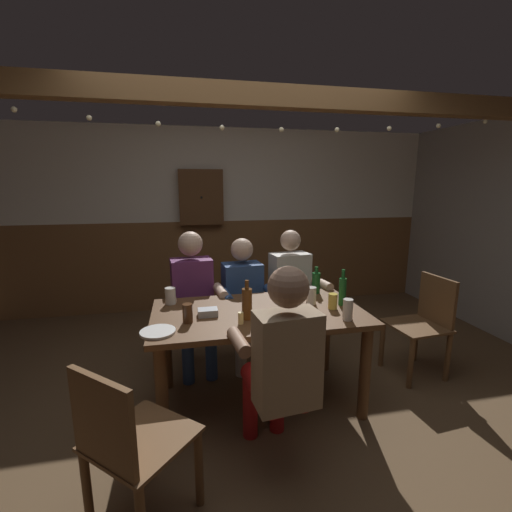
{
  "coord_description": "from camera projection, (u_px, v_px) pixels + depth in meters",
  "views": [
    {
      "loc": [
        -0.52,
        -2.24,
        1.67
      ],
      "look_at": [
        0.0,
        0.27,
        1.14
      ],
      "focal_mm": 24.58,
      "sensor_mm": 36.0,
      "label": 1
    }
  ],
  "objects": [
    {
      "name": "condiment_caddy",
      "position": [
        208.0,
        312.0,
        2.5
      ],
      "size": [
        0.14,
        0.1,
        0.05
      ],
      "primitive_type": "cube",
      "color": "#B2B7BC",
      "rests_on": "dining_table"
    },
    {
      "name": "back_wall_upper",
      "position": [
        221.0,
        175.0,
        4.62
      ],
      "size": [
        5.69,
        0.12,
        1.2
      ],
      "primitive_type": "cube",
      "color": "silver"
    },
    {
      "name": "dining_table",
      "position": [
        259.0,
        325.0,
        2.63
      ],
      "size": [
        1.56,
        0.86,
        0.75
      ],
      "color": "brown",
      "rests_on": "ground_plane"
    },
    {
      "name": "person_1",
      "position": [
        244.0,
        295.0,
        3.26
      ],
      "size": [
        0.52,
        0.56,
        1.18
      ],
      "rotation": [
        0.0,
        0.0,
        3.23
      ],
      "color": "#2D4C84",
      "rests_on": "ground_plane"
    },
    {
      "name": "pint_glass_4",
      "position": [
        289.0,
        306.0,
        2.53
      ],
      "size": [
        0.07,
        0.07,
        0.12
      ],
      "primitive_type": "cylinder",
      "color": "white",
      "rests_on": "dining_table"
    },
    {
      "name": "bottle_1",
      "position": [
        343.0,
        290.0,
        2.71
      ],
      "size": [
        0.06,
        0.06,
        0.28
      ],
      "color": "#195923",
      "rests_on": "dining_table"
    },
    {
      "name": "string_lights",
      "position": [
        252.0,
        122.0,
        2.55
      ],
      "size": [
        4.02,
        0.04,
        0.15
      ],
      "color": "#F9EAB2"
    },
    {
      "name": "pint_glass_0",
      "position": [
        271.0,
        320.0,
        2.27
      ],
      "size": [
        0.07,
        0.07,
        0.11
      ],
      "primitive_type": "cylinder",
      "color": "gold",
      "rests_on": "dining_table"
    },
    {
      "name": "person_0",
      "position": [
        193.0,
        294.0,
        3.15
      ],
      "size": [
        0.53,
        0.56,
        1.26
      ],
      "rotation": [
        0.0,
        0.0,
        3.25
      ],
      "color": "#6B2D66",
      "rests_on": "ground_plane"
    },
    {
      "name": "person_3",
      "position": [
        281.0,
        360.0,
        1.99
      ],
      "size": [
        0.52,
        0.55,
        1.25
      ],
      "rotation": [
        0.0,
        0.0,
        0.11
      ],
      "color": "#997F60",
      "rests_on": "ground_plane"
    },
    {
      "name": "ground_plane",
      "position": [
        263.0,
        414.0,
        2.59
      ],
      "size": [
        6.83,
        6.83,
        0.0
      ],
      "primitive_type": "plane",
      "color": "brown"
    },
    {
      "name": "person_2",
      "position": [
        293.0,
        290.0,
        3.34
      ],
      "size": [
        0.54,
        0.55,
        1.24
      ],
      "rotation": [
        0.0,
        0.0,
        3.28
      ],
      "color": "silver",
      "rests_on": "ground_plane"
    },
    {
      "name": "pint_glass_6",
      "position": [
        348.0,
        310.0,
        2.41
      ],
      "size": [
        0.07,
        0.07,
        0.15
      ],
      "primitive_type": "cylinder",
      "color": "white",
      "rests_on": "dining_table"
    },
    {
      "name": "ceiling_beam",
      "position": [
        251.0,
        96.0,
        2.55
      ],
      "size": [
        5.12,
        0.14,
        0.16
      ],
      "primitive_type": "cube",
      "color": "brown"
    },
    {
      "name": "chair_empty_near_right",
      "position": [
        128.0,
        444.0,
        1.64
      ],
      "size": [
        0.62,
        0.62,
        0.88
      ],
      "rotation": [
        0.0,
        0.0,
        -0.74
      ],
      "color": "brown",
      "rests_on": "ground_plane"
    },
    {
      "name": "pint_glass_2",
      "position": [
        333.0,
        301.0,
        2.64
      ],
      "size": [
        0.07,
        0.07,
        0.12
      ],
      "primitive_type": "cylinder",
      "color": "#E5C64C",
      "rests_on": "dining_table"
    },
    {
      "name": "plate_0",
      "position": [
        158.0,
        332.0,
        2.22
      ],
      "size": [
        0.22,
        0.22,
        0.01
      ],
      "primitive_type": "cylinder",
      "color": "white",
      "rests_on": "dining_table"
    },
    {
      "name": "back_wall_wainscot",
      "position": [
        223.0,
        263.0,
        4.86
      ],
      "size": [
        5.69,
        0.12,
        1.18
      ],
      "primitive_type": "cube",
      "color": "brown",
      "rests_on": "ground_plane"
    },
    {
      "name": "chair_empty_near_left",
      "position": [
        424.0,
        322.0,
        3.09
      ],
      "size": [
        0.48,
        0.48,
        0.88
      ],
      "rotation": [
        0.0,
        0.0,
        -4.63
      ],
      "color": "brown",
      "rests_on": "ground_plane"
    },
    {
      "name": "bottle_2",
      "position": [
        247.0,
        303.0,
        2.43
      ],
      "size": [
        0.07,
        0.07,
        0.28
      ],
      "color": "#593314",
      "rests_on": "dining_table"
    },
    {
      "name": "bottle_0",
      "position": [
        316.0,
        282.0,
        3.01
      ],
      "size": [
        0.07,
        0.07,
        0.23
      ],
      "color": "#195923",
      "rests_on": "dining_table"
    },
    {
      "name": "pint_glass_3",
      "position": [
        170.0,
        296.0,
        2.74
      ],
      "size": [
        0.08,
        0.08,
        0.13
      ],
      "primitive_type": "cylinder",
      "color": "white",
      "rests_on": "dining_table"
    },
    {
      "name": "pint_glass_5",
      "position": [
        311.0,
        296.0,
        2.74
      ],
      "size": [
        0.08,
        0.08,
        0.14
      ],
      "primitive_type": "cylinder",
      "color": "white",
      "rests_on": "dining_table"
    },
    {
      "name": "pint_glass_1",
      "position": [
        188.0,
        313.0,
        2.37
      ],
      "size": [
        0.07,
        0.07,
        0.13
      ],
      "primitive_type": "cylinder",
      "color": "#4C2D19",
      "rests_on": "dining_table"
    },
    {
      "name": "table_candle",
      "position": [
        241.0,
        318.0,
        2.35
      ],
      "size": [
        0.04,
        0.04,
        0.08
      ],
      "primitive_type": "cylinder",
      "color": "#F9E08C",
      "rests_on": "dining_table"
    },
    {
      "name": "wall_dart_cabinet",
      "position": [
        201.0,
        197.0,
        4.5
      ],
      "size": [
        0.56,
        0.15,
        0.7
      ],
      "color": "brown"
    }
  ]
}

